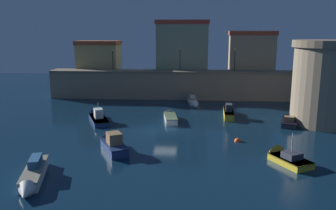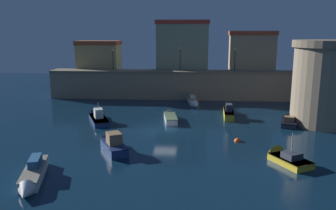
{
  "view_description": "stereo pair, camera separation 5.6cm",
  "coord_description": "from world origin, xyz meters",
  "px_view_note": "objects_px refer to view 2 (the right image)",
  "views": [
    {
      "loc": [
        2.98,
        -36.44,
        10.5
      ],
      "look_at": [
        0.0,
        4.2,
        1.9
      ],
      "focal_mm": 36.78,
      "sensor_mm": 36.0,
      "label": 1
    },
    {
      "loc": [
        3.03,
        -36.44,
        10.5
      ],
      "look_at": [
        0.0,
        4.2,
        1.9
      ],
      "focal_mm": 36.78,
      "sensor_mm": 36.0,
      "label": 2
    }
  ],
  "objects_px": {
    "moored_boat_1": "(112,143)",
    "moored_boat_0": "(97,116)",
    "fortress_tower": "(329,82)",
    "moored_boat_3": "(193,101)",
    "mooring_buoy_0": "(238,141)",
    "moored_boat_5": "(283,157)",
    "moored_boat_4": "(170,117)",
    "moored_boat_2": "(289,121)",
    "moored_boat_7": "(32,175)",
    "quay_lamp_0": "(113,56)",
    "quay_lamp_1": "(180,55)",
    "moored_boat_6": "(228,112)",
    "quay_lamp_2": "(235,56)"
  },
  "relations": [
    {
      "from": "quay_lamp_0",
      "to": "quay_lamp_1",
      "type": "height_order",
      "value": "quay_lamp_1"
    },
    {
      "from": "fortress_tower",
      "to": "moored_boat_5",
      "type": "height_order",
      "value": "fortress_tower"
    },
    {
      "from": "quay_lamp_1",
      "to": "moored_boat_1",
      "type": "relative_size",
      "value": 0.68
    },
    {
      "from": "moored_boat_1",
      "to": "moored_boat_6",
      "type": "xyz_separation_m",
      "value": [
        11.9,
        13.94,
        -0.02
      ]
    },
    {
      "from": "moored_boat_0",
      "to": "moored_boat_1",
      "type": "height_order",
      "value": "moored_boat_0"
    },
    {
      "from": "moored_boat_2",
      "to": "moored_boat_7",
      "type": "distance_m",
      "value": 28.85
    },
    {
      "from": "moored_boat_3",
      "to": "moored_boat_4",
      "type": "height_order",
      "value": "moored_boat_3"
    },
    {
      "from": "quay_lamp_2",
      "to": "moored_boat_3",
      "type": "xyz_separation_m",
      "value": [
        -6.47,
        -4.25,
        -6.5
      ]
    },
    {
      "from": "moored_boat_6",
      "to": "quay_lamp_0",
      "type": "bearing_deg",
      "value": 60.0
    },
    {
      "from": "quay_lamp_2",
      "to": "moored_boat_4",
      "type": "relative_size",
      "value": 0.65
    },
    {
      "from": "moored_boat_5",
      "to": "quay_lamp_1",
      "type": "bearing_deg",
      "value": -8.89
    },
    {
      "from": "quay_lamp_0",
      "to": "moored_boat_5",
      "type": "height_order",
      "value": "quay_lamp_0"
    },
    {
      "from": "quay_lamp_2",
      "to": "mooring_buoy_0",
      "type": "height_order",
      "value": "quay_lamp_2"
    },
    {
      "from": "moored_boat_2",
      "to": "moored_boat_6",
      "type": "xyz_separation_m",
      "value": [
        -6.73,
        3.49,
        0.2
      ]
    },
    {
      "from": "quay_lamp_2",
      "to": "moored_boat_4",
      "type": "height_order",
      "value": "quay_lamp_2"
    },
    {
      "from": "moored_boat_4",
      "to": "moored_boat_6",
      "type": "height_order",
      "value": "moored_boat_6"
    },
    {
      "from": "moored_boat_1",
      "to": "mooring_buoy_0",
      "type": "xyz_separation_m",
      "value": [
        11.78,
        3.19,
        -0.56
      ]
    },
    {
      "from": "fortress_tower",
      "to": "moored_boat_6",
      "type": "xyz_separation_m",
      "value": [
        -10.99,
        3.25,
        -4.35
      ]
    },
    {
      "from": "moored_boat_3",
      "to": "moored_boat_5",
      "type": "distance_m",
      "value": 24.31
    },
    {
      "from": "quay_lamp_0",
      "to": "moored_boat_7",
      "type": "relative_size",
      "value": 0.49
    },
    {
      "from": "moored_boat_3",
      "to": "moored_boat_4",
      "type": "relative_size",
      "value": 1.26
    },
    {
      "from": "moored_boat_5",
      "to": "moored_boat_4",
      "type": "bearing_deg",
      "value": 9.86
    },
    {
      "from": "moored_boat_6",
      "to": "moored_boat_5",
      "type": "bearing_deg",
      "value": -165.94
    },
    {
      "from": "moored_boat_2",
      "to": "moored_boat_7",
      "type": "xyz_separation_m",
      "value": [
        -22.69,
        -17.82,
        0.13
      ]
    },
    {
      "from": "moored_boat_1",
      "to": "moored_boat_4",
      "type": "distance_m",
      "value": 12.11
    },
    {
      "from": "moored_boat_0",
      "to": "moored_boat_2",
      "type": "relative_size",
      "value": 1.46
    },
    {
      "from": "quay_lamp_1",
      "to": "moored_boat_7",
      "type": "distance_m",
      "value": 34.72
    },
    {
      "from": "moored_boat_1",
      "to": "moored_boat_5",
      "type": "distance_m",
      "value": 15.05
    },
    {
      "from": "fortress_tower",
      "to": "moored_boat_7",
      "type": "height_order",
      "value": "fortress_tower"
    },
    {
      "from": "moored_boat_3",
      "to": "mooring_buoy_0",
      "type": "height_order",
      "value": "moored_boat_3"
    },
    {
      "from": "quay_lamp_1",
      "to": "quay_lamp_2",
      "type": "bearing_deg",
      "value": 0.0
    },
    {
      "from": "quay_lamp_0",
      "to": "moored_boat_6",
      "type": "distance_m",
      "value": 21.92
    },
    {
      "from": "moored_boat_0",
      "to": "moored_boat_5",
      "type": "xyz_separation_m",
      "value": [
        19.31,
        -12.59,
        -0.03
      ]
    },
    {
      "from": "moored_boat_3",
      "to": "moored_boat_1",
      "type": "bearing_deg",
      "value": -26.19
    },
    {
      "from": "quay_lamp_2",
      "to": "moored_boat_6",
      "type": "xyz_separation_m",
      "value": [
        -1.92,
        -11.52,
        -6.33
      ]
    },
    {
      "from": "moored_boat_6",
      "to": "moored_boat_2",
      "type": "bearing_deg",
      "value": -114.17
    },
    {
      "from": "moored_boat_4",
      "to": "moored_boat_7",
      "type": "xyz_separation_m",
      "value": [
        -8.61,
        -18.59,
        0.08
      ]
    },
    {
      "from": "moored_boat_7",
      "to": "quay_lamp_0",
      "type": "bearing_deg",
      "value": 167.42
    },
    {
      "from": "fortress_tower",
      "to": "moored_boat_6",
      "type": "distance_m",
      "value": 12.26
    },
    {
      "from": "fortress_tower",
      "to": "moored_boat_5",
      "type": "bearing_deg",
      "value": -122.36
    },
    {
      "from": "moored_boat_4",
      "to": "moored_boat_5",
      "type": "distance_m",
      "value": 16.72
    },
    {
      "from": "quay_lamp_0",
      "to": "moored_boat_2",
      "type": "relative_size",
      "value": 0.72
    },
    {
      "from": "quay_lamp_1",
      "to": "moored_boat_3",
      "type": "xyz_separation_m",
      "value": [
        2.16,
        -4.25,
        -6.59
      ]
    },
    {
      "from": "moored_boat_3",
      "to": "moored_boat_7",
      "type": "xyz_separation_m",
      "value": [
        -11.4,
        -28.58,
        0.1
      ]
    },
    {
      "from": "moored_boat_1",
      "to": "moored_boat_0",
      "type": "bearing_deg",
      "value": -5.47
    },
    {
      "from": "moored_boat_3",
      "to": "moored_boat_4",
      "type": "bearing_deg",
      "value": -22.73
    },
    {
      "from": "fortress_tower",
      "to": "moored_boat_3",
      "type": "relative_size",
      "value": 1.41
    },
    {
      "from": "fortress_tower",
      "to": "moored_boat_7",
      "type": "bearing_deg",
      "value": -146.18
    },
    {
      "from": "moored_boat_2",
      "to": "moored_boat_3",
      "type": "bearing_deg",
      "value": 61.89
    },
    {
      "from": "fortress_tower",
      "to": "moored_boat_4",
      "type": "bearing_deg",
      "value": 178.34
    }
  ]
}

